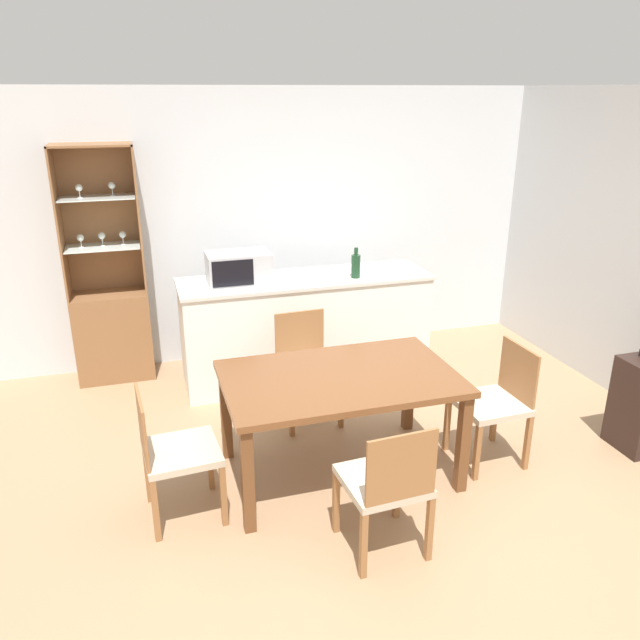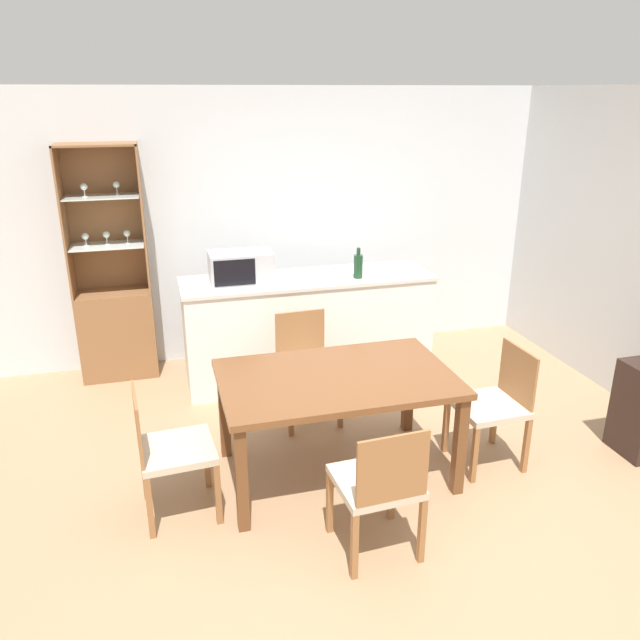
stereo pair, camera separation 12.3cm
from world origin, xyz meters
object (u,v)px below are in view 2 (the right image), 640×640
at_px(microwave, 241,267).
at_px(dining_chair_side_right_near, 494,404).
at_px(dining_chair_side_left_near, 170,450).
at_px(wine_bottle, 358,266).
at_px(dining_table, 336,387).
at_px(display_cabinet, 116,313).
at_px(dining_chair_head_far, 306,366).
at_px(dining_chair_head_near, 379,485).

bearing_deg(microwave, dining_chair_side_right_near, -49.33).
distance_m(dining_chair_side_left_near, microwave, 1.98).
bearing_deg(wine_bottle, dining_table, -113.47).
bearing_deg(dining_table, microwave, 103.58).
bearing_deg(wine_bottle, display_cabinet, 162.65).
height_order(display_cabinet, dining_chair_head_far, display_cabinet).
bearing_deg(dining_chair_side_right_near, dining_chair_head_near, 119.57).
height_order(dining_chair_side_right_near, microwave, microwave).
height_order(dining_chair_head_near, dining_chair_side_right_near, same).
distance_m(display_cabinet, dining_table, 2.56).
xyz_separation_m(dining_chair_head_near, dining_chair_side_right_near, (1.10, 0.68, 0.00)).
bearing_deg(microwave, dining_chair_head_near, -80.90).
xyz_separation_m(dining_table, dining_chair_side_left_near, (-1.10, -0.15, -0.21)).
distance_m(display_cabinet, microwave, 1.30).
bearing_deg(display_cabinet, wine_bottle, -17.35).
bearing_deg(dining_chair_head_far, dining_chair_side_right_near, 136.00).
distance_m(microwave, wine_bottle, 1.02).
relative_size(dining_table, microwave, 2.87).
height_order(dining_chair_side_left_near, dining_chair_head_near, same).
height_order(display_cabinet, dining_chair_side_left_near, display_cabinet).
distance_m(dining_table, microwave, 1.69).
bearing_deg(microwave, dining_chair_head_far, -63.57).
distance_m(dining_chair_side_left_near, wine_bottle, 2.42).
xyz_separation_m(dining_chair_side_left_near, dining_chair_side_right_near, (2.21, 0.00, 0.00)).
height_order(dining_chair_head_near, dining_chair_head_far, same).
bearing_deg(dining_chair_head_near, microwave, 95.85).
xyz_separation_m(dining_chair_head_far, microwave, (-0.38, 0.77, 0.64)).
bearing_deg(dining_chair_head_near, wine_bottle, 71.35).
height_order(dining_chair_side_left_near, dining_chair_side_right_near, same).
xyz_separation_m(dining_chair_head_near, dining_chair_head_far, (-0.00, 1.64, 0.00)).
xyz_separation_m(dining_table, dining_chair_head_near, (0.00, -0.82, -0.21)).
distance_m(dining_chair_head_near, dining_chair_side_right_near, 1.29).
bearing_deg(dining_chair_side_left_near, microwave, 153.37).
height_order(dining_chair_head_far, microwave, microwave).
height_order(dining_table, dining_chair_head_near, dining_chair_head_near).
xyz_separation_m(dining_chair_side_left_near, dining_chair_head_far, (1.10, 0.97, 0.00)).
relative_size(dining_table, dining_chair_side_left_near, 1.79).
relative_size(dining_chair_side_left_near, wine_bottle, 3.19).
distance_m(dining_chair_head_near, microwave, 2.52).
bearing_deg(wine_bottle, dining_chair_side_right_near, -73.11).
relative_size(display_cabinet, dining_table, 1.36).
height_order(display_cabinet, microwave, display_cabinet).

